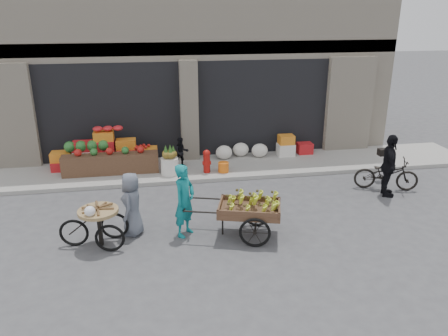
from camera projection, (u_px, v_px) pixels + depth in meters
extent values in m
plane|color=#424244|center=(213.00, 233.00, 9.86)|extent=(80.00, 80.00, 0.00)
cube|color=gray|center=(193.00, 169.00, 13.63)|extent=(18.00, 2.20, 0.12)
cube|color=beige|center=(179.00, 44.00, 16.23)|extent=(14.00, 6.00, 7.00)
cube|color=gray|center=(186.00, 48.00, 13.56)|extent=(14.00, 0.30, 0.40)
cube|color=black|center=(112.00, 108.00, 14.43)|extent=(4.40, 1.60, 3.10)
cube|color=black|center=(257.00, 103.00, 15.23)|extent=(4.40, 1.60, 3.10)
cube|color=beige|center=(189.00, 111.00, 14.04)|extent=(0.55, 0.80, 3.22)
cube|color=brown|center=(111.00, 164.00, 12.97)|extent=(2.80, 0.45, 0.60)
sphere|color=#1E5923|center=(87.00, 146.00, 13.16)|extent=(0.34, 0.34, 0.34)
cylinder|color=silver|center=(170.00, 166.00, 12.94)|extent=(0.52, 0.52, 0.50)
cylinder|color=#A5140F|center=(207.00, 163.00, 13.06)|extent=(0.20, 0.20, 0.56)
sphere|color=#A5140F|center=(207.00, 153.00, 12.95)|extent=(0.22, 0.22, 0.22)
cylinder|color=orange|center=(223.00, 167.00, 13.14)|extent=(0.32, 0.32, 0.30)
ellipsoid|color=silver|center=(242.00, 151.00, 14.36)|extent=(1.70, 0.60, 0.44)
imported|color=black|center=(181.00, 152.00, 13.48)|extent=(0.51, 0.43, 0.93)
cube|color=brown|center=(249.00, 211.00, 9.52)|extent=(1.54, 1.22, 0.12)
torus|color=black|center=(255.00, 233.00, 9.16)|extent=(0.67, 0.25, 0.68)
torus|color=black|center=(257.00, 213.00, 10.05)|extent=(0.67, 0.25, 0.68)
cylinder|color=black|center=(223.00, 223.00, 9.71)|extent=(0.05, 0.05, 0.56)
imported|color=#0F7176|center=(184.00, 201.00, 9.51)|extent=(0.69, 0.72, 1.66)
cylinder|color=#9E7F51|center=(98.00, 211.00, 9.08)|extent=(0.93, 0.93, 0.07)
cube|color=black|center=(100.00, 228.00, 9.22)|extent=(0.09, 0.09, 0.80)
torus|color=black|center=(110.00, 238.00, 9.00)|extent=(0.62, 0.13, 0.62)
torus|color=black|center=(115.00, 225.00, 9.52)|extent=(0.62, 0.13, 0.62)
torus|color=black|center=(74.00, 233.00, 9.21)|extent=(0.62, 0.13, 0.62)
imported|color=slate|center=(132.00, 204.00, 9.59)|extent=(0.62, 0.80, 1.44)
imported|color=black|center=(386.00, 174.00, 12.08)|extent=(1.82, 1.13, 0.90)
imported|color=black|center=(389.00, 166.00, 11.54)|extent=(0.72, 1.08, 1.70)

